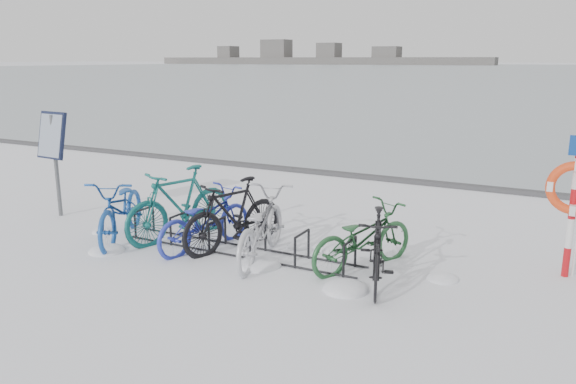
# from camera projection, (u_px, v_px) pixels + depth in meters

# --- Properties ---
(ground) EXTENTS (900.00, 900.00, 0.00)m
(ground) POSITION_uv_depth(u_px,v_px,m) (238.00, 252.00, 8.46)
(ground) COLOR white
(ground) RESTS_ON ground
(ice_sheet) EXTENTS (400.00, 298.00, 0.02)m
(ice_sheet) POSITION_uv_depth(u_px,v_px,m) (564.00, 70.00, 142.49)
(ice_sheet) COLOR #A7B4BD
(ice_sheet) RESTS_ON ground
(quay_edge) EXTENTS (400.00, 0.25, 0.10)m
(quay_edge) POSITION_uv_depth(u_px,v_px,m) (368.00, 177.00, 13.55)
(quay_edge) COLOR #3F3F42
(quay_edge) RESTS_ON ground
(bike_rack) EXTENTS (4.00, 0.48, 0.46)m
(bike_rack) POSITION_uv_depth(u_px,v_px,m) (237.00, 240.00, 8.42)
(bike_rack) COLOR black
(bike_rack) RESTS_ON ground
(info_board) EXTENTS (0.66, 0.29, 1.92)m
(info_board) POSITION_uv_depth(u_px,v_px,m) (53.00, 142.00, 10.07)
(info_board) COLOR #595B5E
(info_board) RESTS_ON ground
(lifebuoy_station) EXTENTS (0.70, 0.22, 3.64)m
(lifebuoy_station) POSITION_uv_depth(u_px,v_px,m) (576.00, 188.00, 7.17)
(lifebuoy_station) COLOR red
(lifebuoy_station) RESTS_ON ground
(shoreline) EXTENTS (180.00, 12.00, 9.50)m
(shoreline) POSITION_uv_depth(u_px,v_px,m) (307.00, 59.00, 287.03)
(shoreline) COLOR #525252
(shoreline) RESTS_ON ground
(bike_0) EXTENTS (1.53, 2.14, 1.07)m
(bike_0) POSITION_uv_depth(u_px,v_px,m) (122.00, 206.00, 8.97)
(bike_0) COLOR #194A9A
(bike_0) RESTS_ON ground
(bike_1) EXTENTS (1.14, 2.08, 1.20)m
(bike_1) POSITION_uv_depth(u_px,v_px,m) (179.00, 202.00, 8.98)
(bike_1) COLOR #15625F
(bike_1) RESTS_ON ground
(bike_2) EXTENTS (1.02, 1.92, 0.96)m
(bike_2) POSITION_uv_depth(u_px,v_px,m) (205.00, 217.00, 8.55)
(bike_2) COLOR #2B38B8
(bike_2) RESTS_ON ground
(bike_3) EXTENTS (1.11, 1.93, 1.12)m
(bike_3) POSITION_uv_depth(u_px,v_px,m) (233.00, 213.00, 8.50)
(bike_3) COLOR black
(bike_3) RESTS_ON ground
(bike_4) EXTENTS (1.10, 2.09, 1.04)m
(bike_4) POSITION_uv_depth(u_px,v_px,m) (260.00, 224.00, 8.07)
(bike_4) COLOR #B2B3BA
(bike_4) RESTS_ON ground
(bike_5) EXTENTS (1.37, 1.88, 0.94)m
(bike_5) POSITION_uv_depth(u_px,v_px,m) (363.00, 235.00, 7.73)
(bike_5) COLOR #23532C
(bike_5) RESTS_ON ground
(bike_6) EXTENTS (0.94, 1.71, 0.99)m
(bike_6) POSITION_uv_depth(u_px,v_px,m) (377.00, 247.00, 7.16)
(bike_6) COLOR black
(bike_6) RESTS_ON ground
(snow_drifts) EXTENTS (5.93, 2.16, 0.22)m
(snow_drifts) POSITION_uv_depth(u_px,v_px,m) (255.00, 261.00, 8.08)
(snow_drifts) COLOR white
(snow_drifts) RESTS_ON ground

